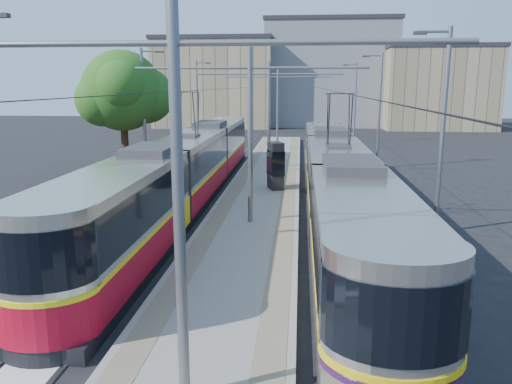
# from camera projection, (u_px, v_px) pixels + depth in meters

# --- Properties ---
(ground) EXTENTS (160.00, 160.00, 0.00)m
(ground) POSITION_uv_depth(u_px,v_px,m) (220.00, 314.00, 13.03)
(ground) COLOR black
(ground) RESTS_ON ground
(platform) EXTENTS (4.00, 50.00, 0.30)m
(platform) POSITION_uv_depth(u_px,v_px,m) (265.00, 183.00, 29.55)
(platform) COLOR gray
(platform) RESTS_ON ground
(tactile_strip_left) EXTENTS (0.70, 50.00, 0.01)m
(tactile_strip_left) POSITION_uv_depth(u_px,v_px,m) (241.00, 180.00, 29.64)
(tactile_strip_left) COLOR gray
(tactile_strip_left) RESTS_ON platform
(tactile_strip_right) EXTENTS (0.70, 50.00, 0.01)m
(tactile_strip_right) POSITION_uv_depth(u_px,v_px,m) (290.00, 181.00, 29.39)
(tactile_strip_right) COLOR gray
(tactile_strip_right) RESTS_ON platform
(rails) EXTENTS (8.71, 70.00, 0.03)m
(rails) POSITION_uv_depth(u_px,v_px,m) (265.00, 185.00, 29.58)
(rails) COLOR gray
(rails) RESTS_ON ground
(track_arrow) EXTENTS (1.20, 5.00, 0.01)m
(track_arrow) POSITION_uv_depth(u_px,v_px,m) (27.00, 371.00, 10.42)
(track_arrow) COLOR silver
(track_arrow) RESTS_ON ground
(tram_left) EXTENTS (2.43, 31.20, 5.50)m
(tram_left) POSITION_uv_depth(u_px,v_px,m) (189.00, 168.00, 25.29)
(tram_left) COLOR black
(tram_left) RESTS_ON ground
(tram_right) EXTENTS (2.43, 28.27, 5.50)m
(tram_right) POSITION_uv_depth(u_px,v_px,m) (337.00, 181.00, 21.20)
(tram_right) COLOR black
(tram_right) RESTS_ON ground
(catenary) EXTENTS (9.20, 70.00, 7.00)m
(catenary) POSITION_uv_depth(u_px,v_px,m) (262.00, 111.00, 25.85)
(catenary) COLOR slate
(catenary) RESTS_ON platform
(street_lamps) EXTENTS (15.18, 38.22, 8.00)m
(street_lamps) POSITION_uv_depth(u_px,v_px,m) (270.00, 111.00, 32.59)
(street_lamps) COLOR slate
(street_lamps) RESTS_ON ground
(shelter) EXTENTS (1.04, 1.32, 2.54)m
(shelter) POSITION_uv_depth(u_px,v_px,m) (276.00, 165.00, 26.90)
(shelter) COLOR black
(shelter) RESTS_ON platform
(tree) EXTENTS (5.48, 5.07, 7.96)m
(tree) POSITION_uv_depth(u_px,v_px,m) (128.00, 92.00, 31.12)
(tree) COLOR #382314
(tree) RESTS_ON ground
(building_left) EXTENTS (16.32, 12.24, 12.18)m
(building_left) POSITION_uv_depth(u_px,v_px,m) (217.00, 83.00, 71.02)
(building_left) COLOR #9B8C69
(building_left) RESTS_ON ground
(building_centre) EXTENTS (18.36, 14.28, 14.76)m
(building_centre) POSITION_uv_depth(u_px,v_px,m) (329.00, 74.00, 73.26)
(building_centre) COLOR slate
(building_centre) RESTS_ON ground
(building_right) EXTENTS (14.28, 10.20, 10.86)m
(building_right) POSITION_uv_depth(u_px,v_px,m) (436.00, 88.00, 66.62)
(building_right) COLOR #9B8C69
(building_right) RESTS_ON ground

